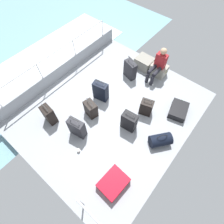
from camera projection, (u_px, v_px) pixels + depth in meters
ground_plane at (111, 110)px, 5.31m from camera, size 4.40×5.20×0.06m
gunwale_port at (62, 71)px, 5.83m from camera, size 0.06×5.20×0.45m
railing_port at (57, 57)px, 5.36m from camera, size 0.04×4.20×1.02m
stair_rail_starboard at (96, 219)px, 3.25m from camera, size 0.94×0.04×0.97m
sea_wake at (41, 64)px, 6.79m from camera, size 12.00×12.00×0.01m
cargo_crate_0 at (144, 62)px, 6.10m from camera, size 0.60×0.48×0.36m
cargo_crate_1 at (159, 70)px, 5.90m from camera, size 0.56×0.39×0.38m
passenger_seated at (158, 64)px, 5.51m from camera, size 0.34×0.66×1.08m
suitcase_0 at (129, 121)px, 4.72m from camera, size 0.43×0.29×0.73m
suitcase_1 at (178, 110)px, 5.15m from camera, size 0.61×0.73×0.22m
suitcase_2 at (91, 109)px, 4.99m from camera, size 0.42×0.33×0.65m
suitcase_3 at (146, 107)px, 5.02m from camera, size 0.41×0.35×0.62m
suitcase_4 at (49, 115)px, 4.84m from camera, size 0.39×0.28×0.71m
suitcase_5 at (101, 91)px, 5.25m from camera, size 0.47×0.31×0.76m
suitcase_6 at (77, 128)px, 4.61m from camera, size 0.47×0.29×0.80m
suitcase_7 at (130, 70)px, 5.74m from camera, size 0.48×0.33×0.77m
suitcase_8 at (113, 183)px, 4.08m from camera, size 0.55×0.68×0.23m
duffel_bag at (160, 140)px, 4.59m from camera, size 0.61×0.65×0.48m
paper_cup at (79, 150)px, 4.56m from camera, size 0.08×0.08×0.10m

